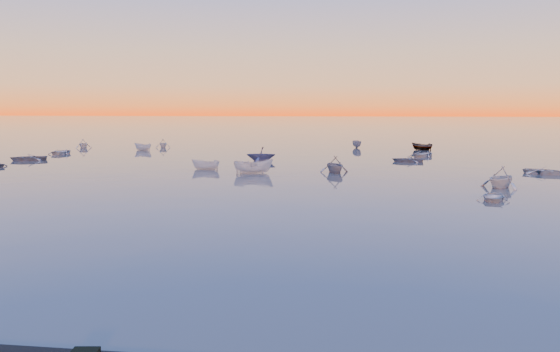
# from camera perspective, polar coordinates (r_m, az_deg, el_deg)

# --- Properties ---
(ground) EXTENTS (600.00, 600.00, 0.00)m
(ground) POSITION_cam_1_polar(r_m,az_deg,el_deg) (117.43, 5.56, 3.76)
(ground) COLOR #635B52
(ground) RESTS_ON ground
(mud_lobes) EXTENTS (140.00, 6.00, 0.07)m
(mud_lobes) POSITION_cam_1_polar(r_m,az_deg,el_deg) (18.09, -6.48, -15.67)
(mud_lobes) COLOR black
(mud_lobes) RESTS_ON ground
(moored_fleet) EXTENTS (124.00, 58.00, 1.20)m
(moored_fleet) POSITION_cam_1_polar(r_m,az_deg,el_deg) (70.62, 4.19, 1.49)
(moored_fleet) COLOR silver
(moored_fleet) RESTS_ON ground
(boat_near_center) EXTENTS (2.79, 4.56, 1.47)m
(boat_near_center) POSITION_cam_1_polar(r_m,az_deg,el_deg) (58.35, -2.79, 0.29)
(boat_near_center) COLOR silver
(boat_near_center) RESTS_ON ground
(boat_near_right) EXTENTS (4.25, 3.09, 1.36)m
(boat_near_right) POSITION_cam_1_polar(r_m,az_deg,el_deg) (59.37, 5.75, 0.38)
(boat_near_right) COLOR slate
(boat_near_right) RESTS_ON ground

